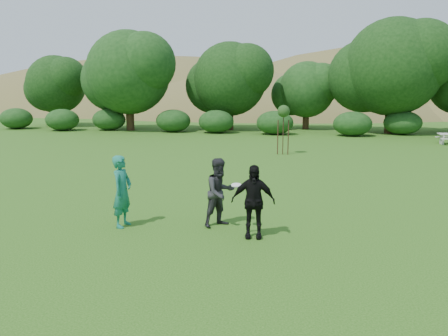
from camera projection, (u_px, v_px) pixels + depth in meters
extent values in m
plane|color=#19470C|center=(205.00, 226.00, 12.06)|extent=(120.00, 120.00, 0.00)
imported|color=#19715B|center=(122.00, 191.00, 11.88)|extent=(0.55, 0.77, 1.98)
imported|color=#28272A|center=(220.00, 192.00, 11.94)|extent=(1.16, 1.16, 1.89)
imported|color=black|center=(253.00, 201.00, 10.99)|extent=(1.14, 0.56, 1.88)
cylinder|color=white|center=(236.00, 185.00, 11.51)|extent=(0.27, 0.27, 0.07)
cylinder|color=#351E15|center=(283.00, 133.00, 25.12)|extent=(0.05, 0.05, 2.50)
sphere|color=#244719|center=(284.00, 111.00, 24.89)|extent=(0.70, 0.70, 0.70)
cylinder|color=#3D2318|center=(278.00, 137.00, 25.21)|extent=(0.06, 0.06, 2.00)
cylinder|color=#3C2217|center=(288.00, 137.00, 25.11)|extent=(0.06, 0.06, 2.00)
cube|color=#AAA69E|center=(442.00, 139.00, 30.01)|extent=(0.10, 0.70, 0.68)
ellipsoid|color=olive|center=(158.00, 171.00, 86.31)|extent=(110.00, 70.00, 44.00)
ellipsoid|color=olive|center=(394.00, 188.00, 81.01)|extent=(100.00, 64.00, 52.00)
ellipsoid|color=olive|center=(252.00, 161.00, 70.50)|extent=(80.00, 50.00, 28.00)
cylinder|color=#3A2616|center=(58.00, 113.00, 44.64)|extent=(0.65, 0.65, 2.62)
sphere|color=#194214|center=(56.00, 84.00, 44.13)|extent=(5.80, 5.80, 5.80)
cylinder|color=#3A2616|center=(130.00, 113.00, 40.16)|extent=(0.73, 0.73, 3.15)
sphere|color=#194214|center=(128.00, 73.00, 39.51)|extent=(7.54, 7.54, 7.54)
cylinder|color=#3A2616|center=(230.00, 115.00, 40.61)|extent=(0.68, 0.68, 2.80)
sphere|color=#194214|center=(230.00, 79.00, 40.03)|extent=(6.73, 6.73, 6.73)
cylinder|color=#3A2616|center=(306.00, 117.00, 41.40)|extent=(0.60, 0.60, 2.27)
sphere|color=#194214|center=(307.00, 90.00, 40.95)|extent=(5.22, 5.22, 5.22)
cylinder|color=#3A2616|center=(390.00, 114.00, 37.21)|extent=(0.76, 0.76, 3.32)
sphere|color=#194214|center=(393.00, 67.00, 36.52)|extent=(8.12, 8.12, 8.12)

